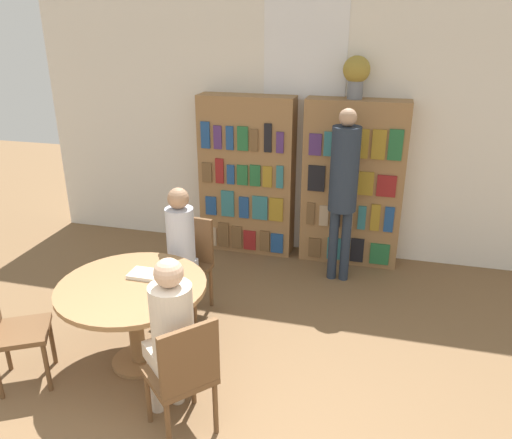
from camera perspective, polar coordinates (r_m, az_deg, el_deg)
name	(u,v)px	position (r m, az deg, el deg)	size (l,w,h in m)	color
wall_back	(303,126)	(5.77, 5.40, 10.62)	(6.40, 0.07, 3.00)	silver
bookshelf_left	(247,176)	(5.85, -1.03, 4.97)	(1.10, 0.34, 1.85)	olive
bookshelf_right	(352,184)	(5.66, 10.96, 4.00)	(1.10, 0.34, 1.85)	olive
flower_vase	(356,73)	(5.43, 11.40, 16.07)	(0.28, 0.28, 0.44)	slate
reading_table	(133,299)	(4.05, -13.88, -8.79)	(1.16, 1.16, 0.72)	olive
chair_near_camera	(8,325)	(4.21, -26.49, -10.77)	(0.55, 0.55, 0.91)	brown
chair_left_side	(189,260)	(4.77, -7.61, -4.60)	(0.44, 0.44, 0.91)	brown
chair_far_side	(184,373)	(3.39, -8.24, -16.93)	(0.57, 0.57, 0.91)	brown
seated_reader_left	(179,247)	(4.54, -8.83, -3.15)	(0.29, 0.38, 1.27)	#B2B7C6
seated_reader_right	(170,331)	(3.39, -9.75, -12.40)	(0.42, 0.42, 1.27)	beige
librarian_standing	(344,180)	(5.12, 10.01, 4.52)	(0.29, 0.56, 1.84)	#232D3D
open_book_on_table	(145,274)	(4.09, -12.59, -6.11)	(0.24, 0.18, 0.03)	silver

